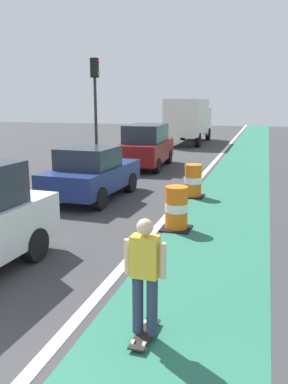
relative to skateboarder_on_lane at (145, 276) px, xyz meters
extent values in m
cube|color=#286B51|center=(0.40, 9.97, -0.91)|extent=(2.50, 80.00, 0.01)
cube|color=silver|center=(-1.10, 9.97, -0.91)|extent=(0.20, 80.00, 0.01)
cube|color=black|center=(0.00, 0.00, -0.84)|extent=(0.24, 0.81, 0.02)
cylinder|color=silver|center=(0.07, -0.26, -0.86)|extent=(0.04, 0.11, 0.11)
cylinder|color=silver|center=(-0.08, -0.26, -0.86)|extent=(0.04, 0.11, 0.11)
cylinder|color=silver|center=(0.08, 0.26, -0.86)|extent=(0.04, 0.11, 0.11)
cylinder|color=silver|center=(-0.07, 0.26, -0.86)|extent=(0.04, 0.11, 0.11)
cylinder|color=#2D3851|center=(0.10, 0.00, -0.42)|extent=(0.15, 0.15, 0.82)
cylinder|color=#2D3851|center=(-0.10, 0.00, -0.42)|extent=(0.15, 0.15, 0.82)
cube|color=gold|center=(0.00, 0.00, 0.27)|extent=(0.37, 0.23, 0.56)
cylinder|color=beige|center=(0.24, -0.01, 0.24)|extent=(0.09, 0.09, 0.48)
cylinder|color=beige|center=(-0.24, 0.01, 0.24)|extent=(0.09, 0.09, 0.48)
sphere|color=beige|center=(0.00, 0.00, 0.67)|extent=(0.22, 0.22, 0.22)
cylinder|color=black|center=(-2.91, 2.02, -0.57)|extent=(0.31, 0.69, 0.68)
cube|color=navy|center=(-3.95, 7.35, -0.21)|extent=(2.02, 4.18, 0.72)
cube|color=#232D38|center=(-3.96, 7.10, 0.47)|extent=(1.69, 1.79, 0.64)
cylinder|color=black|center=(-4.71, 8.66, -0.57)|extent=(0.31, 0.69, 0.68)
cylinder|color=black|center=(-3.07, 8.59, -0.57)|extent=(0.31, 0.69, 0.68)
cylinder|color=black|center=(-4.82, 6.12, -0.57)|extent=(0.31, 0.69, 0.68)
cylinder|color=black|center=(-3.18, 6.05, -0.57)|extent=(0.31, 0.69, 0.68)
cube|color=maroon|center=(-4.03, 13.90, -0.12)|extent=(2.05, 4.68, 0.90)
cube|color=#232D38|center=(-4.03, 13.90, 0.73)|extent=(1.75, 2.92, 0.80)
cylinder|color=black|center=(-4.91, 15.28, -0.57)|extent=(0.31, 0.69, 0.68)
cylinder|color=black|center=(-3.28, 15.36, -0.57)|extent=(0.31, 0.69, 0.68)
cylinder|color=black|center=(-4.78, 12.43, -0.57)|extent=(0.31, 0.69, 0.68)
cylinder|color=black|center=(-3.14, 12.51, -0.57)|extent=(0.31, 0.69, 0.68)
cylinder|color=orange|center=(-0.61, 4.85, -0.66)|extent=(0.56, 0.56, 0.42)
cylinder|color=white|center=(-0.61, 4.85, -0.35)|extent=(0.57, 0.57, 0.21)
cylinder|color=orange|center=(-0.61, 4.85, -0.03)|extent=(0.56, 0.56, 0.42)
cube|color=black|center=(-0.61, 4.85, -0.89)|extent=(0.73, 0.73, 0.04)
cylinder|color=orange|center=(-0.82, 8.48, -0.66)|extent=(0.56, 0.56, 0.42)
cylinder|color=white|center=(-0.82, 8.48, -0.35)|extent=(0.57, 0.57, 0.21)
cylinder|color=orange|center=(-0.82, 8.48, -0.03)|extent=(0.56, 0.56, 0.42)
cube|color=black|center=(-0.82, 8.48, -0.89)|extent=(0.73, 0.73, 0.04)
cube|color=silver|center=(-4.08, 24.69, 1.07)|extent=(2.31, 5.61, 2.50)
cube|color=silver|center=(-4.09, 28.54, 0.62)|extent=(2.20, 1.91, 2.10)
cylinder|color=black|center=(-5.12, 28.33, -0.43)|extent=(0.30, 0.96, 0.96)
cylinder|color=black|center=(-3.06, 28.34, -0.43)|extent=(0.30, 0.96, 0.96)
cylinder|color=black|center=(-5.11, 23.28, -0.43)|extent=(0.30, 0.96, 0.96)
cylinder|color=black|center=(-3.05, 23.29, -0.43)|extent=(0.30, 0.96, 0.96)
cylinder|color=#2D2D2D|center=(-6.60, 13.97, 1.19)|extent=(0.14, 0.14, 4.20)
cube|color=black|center=(-6.60, 13.97, 3.74)|extent=(0.32, 0.32, 0.90)
sphere|color=red|center=(-6.43, 13.97, 4.00)|extent=(0.16, 0.16, 0.16)
sphere|color=green|center=(-6.43, 13.97, 3.48)|extent=(0.16, 0.16, 0.16)
camera|label=1|loc=(1.41, -4.81, 2.25)|focal=38.46mm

